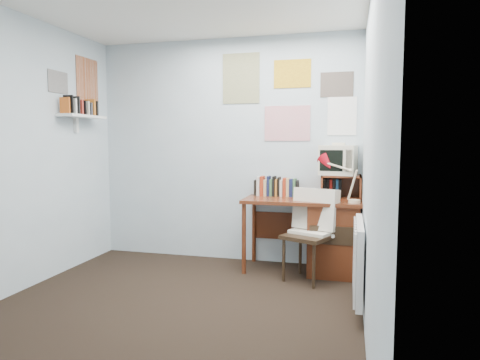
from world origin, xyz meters
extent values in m
plane|color=black|center=(0.00, 0.00, 0.00)|extent=(3.50, 3.50, 0.00)
cube|color=silver|center=(0.00, 1.75, 1.25)|extent=(3.00, 0.02, 2.50)
cube|color=silver|center=(1.50, 0.00, 1.25)|extent=(0.02, 3.50, 2.50)
cube|color=#5A2814|center=(0.90, 1.48, 0.74)|extent=(1.20, 0.55, 0.03)
cube|color=#5A2814|center=(1.23, 1.48, 0.36)|extent=(0.50, 0.50, 0.72)
cylinder|color=#5A2814|center=(0.34, 1.24, 0.36)|extent=(0.04, 0.04, 0.72)
cylinder|color=#5A2814|center=(0.34, 1.71, 0.36)|extent=(0.04, 0.04, 0.72)
cube|color=#5A2814|center=(0.65, 1.73, 0.42)|extent=(0.64, 0.02, 0.30)
cube|color=black|center=(0.99, 1.18, 0.44)|extent=(0.58, 0.57, 0.87)
cube|color=red|center=(1.42, 1.33, 0.97)|extent=(0.34, 0.30, 0.42)
cube|color=#5A2814|center=(1.29, 1.59, 0.89)|extent=(0.40, 0.30, 0.25)
cube|color=beige|center=(1.26, 1.61, 1.18)|extent=(0.40, 0.37, 0.33)
cube|color=#5A2814|center=(0.66, 1.66, 0.87)|extent=(0.60, 0.14, 0.22)
cube|color=white|center=(1.46, 0.55, 0.42)|extent=(0.09, 0.80, 0.60)
cube|color=white|center=(-1.40, 1.10, 1.62)|extent=(0.20, 0.62, 0.24)
cube|color=white|center=(0.70, 1.74, 1.85)|extent=(1.20, 0.01, 0.90)
cube|color=white|center=(-1.49, 1.10, 2.00)|extent=(0.01, 0.70, 0.60)
camera|label=1|loc=(1.38, -2.92, 1.36)|focal=32.00mm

